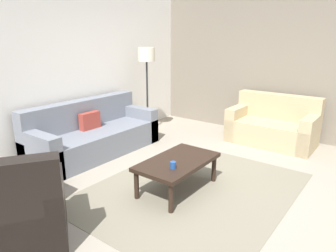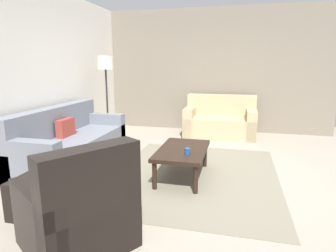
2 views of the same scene
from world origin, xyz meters
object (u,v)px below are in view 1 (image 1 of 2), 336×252
object	(u,v)px
lamp_standing	(147,63)
couch_loveseat	(273,127)
couch_main	(92,135)
ottoman	(29,187)
armchair_leather	(20,216)
coffee_table	(178,164)
cup	(173,165)

from	to	relation	value
lamp_standing	couch_loveseat	bearing A→B (deg)	-66.26
couch_main	ottoman	size ratio (longest dim) A/B	4.01
armchair_leather	lamp_standing	bearing A→B (deg)	21.74
coffee_table	cup	distance (m)	0.29
couch_loveseat	coffee_table	distance (m)	2.60
armchair_leather	ottoman	bearing A→B (deg)	56.40
ottoman	cup	distance (m)	1.73
ottoman	cup	xyz separation A→B (m)	(1.08, -1.33, 0.25)
couch_main	cup	size ratio (longest dim) A/B	25.83
armchair_leather	coffee_table	world-z (taller)	armchair_leather
couch_main	coffee_table	bearing A→B (deg)	-96.49
couch_main	cup	bearing A→B (deg)	-102.90
couch_loveseat	cup	distance (m)	2.84
lamp_standing	cup	bearing A→B (deg)	-132.98
couch_loveseat	lamp_standing	distance (m)	2.67
couch_loveseat	ottoman	distance (m)	4.21
couch_loveseat	lamp_standing	bearing A→B (deg)	113.74
couch_main	lamp_standing	world-z (taller)	lamp_standing
armchair_leather	coffee_table	xyz separation A→B (m)	(1.78, -0.53, 0.05)
couch_loveseat	coffee_table	bearing A→B (deg)	172.35
couch_loveseat	couch_main	bearing A→B (deg)	135.96
ottoman	lamp_standing	distance (m)	3.24
coffee_table	lamp_standing	bearing A→B (deg)	49.49
cup	lamp_standing	xyz separation A→B (m)	(1.85, 1.99, 0.96)
armchair_leather	lamp_standing	distance (m)	3.81
cup	lamp_standing	size ratio (longest dim) A/B	0.05
lamp_standing	coffee_table	bearing A→B (deg)	-130.51
ottoman	lamp_standing	world-z (taller)	lamp_standing
coffee_table	lamp_standing	size ratio (longest dim) A/B	0.64
ottoman	coffee_table	distance (m)	1.81
couch_main	cup	world-z (taller)	couch_main
ottoman	couch_main	bearing A→B (deg)	25.00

